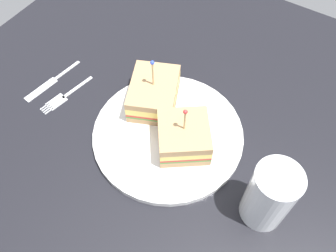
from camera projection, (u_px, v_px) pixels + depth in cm
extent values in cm
cube|color=black|center=(168.00, 139.00, 62.90)|extent=(93.22, 93.22, 2.00)
cylinder|color=white|center=(168.00, 134.00, 61.59)|extent=(26.07, 26.07, 1.14)
cube|color=tan|center=(154.00, 100.00, 64.30)|extent=(12.72, 11.51, 1.29)
cube|color=#478438|center=(154.00, 97.00, 63.60)|extent=(12.72, 11.51, 0.40)
cube|color=red|center=(154.00, 95.00, 63.23)|extent=(12.72, 11.51, 0.50)
cube|color=#F4D666|center=(154.00, 92.00, 62.40)|extent=(12.72, 11.51, 1.50)
cube|color=tan|center=(154.00, 87.00, 61.24)|extent=(12.72, 11.51, 1.29)
cylinder|color=tan|center=(153.00, 75.00, 58.80)|extent=(0.30, 0.30, 5.88)
sphere|color=blue|center=(152.00, 63.00, 56.36)|extent=(0.70, 0.70, 0.70)
cube|color=tan|center=(183.00, 142.00, 59.15)|extent=(11.63, 11.58, 1.43)
cube|color=#478438|center=(183.00, 140.00, 58.39)|extent=(11.63, 11.58, 0.40)
cube|color=red|center=(184.00, 138.00, 58.02)|extent=(11.63, 11.58, 0.50)
cube|color=#F4D666|center=(184.00, 135.00, 57.29)|extent=(11.63, 11.58, 1.25)
cube|color=tan|center=(184.00, 131.00, 56.18)|extent=(11.63, 11.58, 1.43)
cylinder|color=tan|center=(185.00, 122.00, 54.05)|extent=(0.30, 0.30, 5.11)
sphere|color=red|center=(185.00, 112.00, 51.93)|extent=(0.70, 0.70, 0.70)
cylinder|color=gold|center=(267.00, 200.00, 50.80)|extent=(5.83, 5.83, 8.79)
cylinder|color=white|center=(270.00, 196.00, 49.53)|extent=(6.62, 6.62, 11.87)
cube|color=silver|center=(79.00, 86.00, 68.28)|extent=(7.11, 1.91, 0.35)
cube|color=silver|center=(56.00, 102.00, 66.09)|extent=(3.95, 2.83, 0.35)
cube|color=silver|center=(44.00, 106.00, 65.48)|extent=(2.00, 0.55, 0.35)
cube|color=silver|center=(46.00, 108.00, 65.29)|extent=(2.00, 0.55, 0.35)
cube|color=silver|center=(48.00, 109.00, 65.10)|extent=(2.00, 0.55, 0.35)
cube|color=silver|center=(49.00, 111.00, 64.91)|extent=(2.00, 0.55, 0.35)
cube|color=silver|center=(64.00, 72.00, 70.21)|extent=(7.87, 1.71, 0.35)
cube|color=silver|center=(41.00, 89.00, 67.78)|extent=(7.14, 2.48, 0.24)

